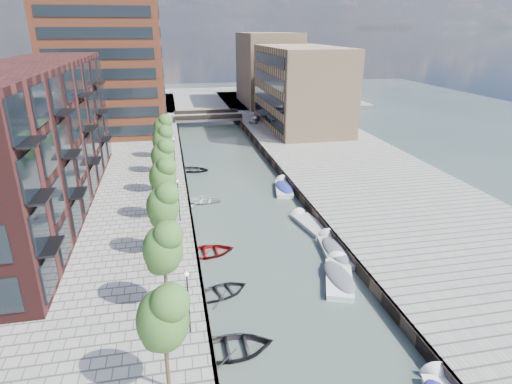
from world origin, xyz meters
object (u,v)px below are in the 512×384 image
object	(u,v)px
tree_1	(163,247)
tree_6	(163,127)
tree_5	(163,139)
sloop_3	(203,203)
motorboat_2	(308,224)
tree_3	(163,175)
motorboat_1	(339,276)
motorboat_3	(284,188)
tree_4	(163,155)
sloop_0	(233,352)
sloop_2	(208,254)
motorboat_4	(334,250)
sloop_1	(222,294)
bridge	(208,117)
sloop_4	(193,171)
tree_2	(163,204)
car	(254,119)
tree_0	(163,316)

from	to	relation	value
tree_1	tree_6	xyz separation A→B (m)	(0.00, 35.00, 0.00)
tree_1	tree_5	size ratio (longest dim) A/B	1.00
sloop_3	motorboat_2	xyz separation A→B (m)	(9.56, -7.72, 0.10)
tree_3	motorboat_1	distance (m)	18.14
tree_1	motorboat_3	world-z (taller)	tree_1
motorboat_2	tree_4	bearing A→B (deg)	146.02
sloop_0	sloop_2	xyz separation A→B (m)	(-0.28, 12.02, 0.00)
tree_4	tree_3	bearing A→B (deg)	-90.00
motorboat_2	motorboat_4	distance (m)	5.73
tree_3	motorboat_1	world-z (taller)	tree_3
sloop_1	sloop_3	xyz separation A→B (m)	(0.15, 17.67, 0.00)
sloop_3	motorboat_1	world-z (taller)	motorboat_1
tree_1	bridge	bearing A→B (deg)	82.07
sloop_2	motorboat_2	bearing A→B (deg)	-74.09
sloop_2	motorboat_2	world-z (taller)	motorboat_2
tree_1	motorboat_2	xyz separation A→B (m)	(13.53, 11.88, -5.21)
motorboat_1	motorboat_3	distance (m)	19.59
bridge	motorboat_1	size ratio (longest dim) A/B	2.19
sloop_0	tree_6	bearing A→B (deg)	4.19
tree_4	sloop_1	bearing A→B (deg)	-78.70
tree_5	sloop_2	world-z (taller)	tree_5
motorboat_3	sloop_4	bearing A→B (deg)	137.86
tree_3	sloop_4	bearing A→B (deg)	78.12
tree_6	sloop_3	size ratio (longest dim) A/B	1.47
tree_3	tree_4	distance (m)	7.00
sloop_3	motorboat_1	distance (m)	19.53
motorboat_3	tree_2	bearing A→B (deg)	-132.88
sloop_4	motorboat_4	distance (m)	26.88
tree_1	sloop_3	xyz separation A→B (m)	(3.96, 19.61, -5.31)
tree_3	motorboat_4	world-z (taller)	tree_3
sloop_3	motorboat_3	bearing A→B (deg)	-63.79
tree_1	sloop_3	distance (m)	20.69
motorboat_3	motorboat_4	distance (m)	15.60
tree_2	sloop_4	distance (m)	24.80
motorboat_4	car	world-z (taller)	car
tree_2	car	size ratio (longest dim) A/B	1.51
tree_0	sloop_1	distance (m)	11.07
tree_0	tree_6	world-z (taller)	same
motorboat_1	motorboat_4	world-z (taller)	motorboat_4
tree_2	sloop_3	size ratio (longest dim) A/B	1.47
tree_6	sloop_1	bearing A→B (deg)	-83.43
tree_2	tree_6	distance (m)	28.00
sloop_3	tree_3	bearing A→B (deg)	158.42
sloop_3	sloop_0	bearing A→B (deg)	-166.99
motorboat_3	tree_4	bearing A→B (deg)	-176.77
tree_2	tree_5	size ratio (longest dim) A/B	1.00
motorboat_3	tree_0	bearing A→B (deg)	-115.49
motorboat_3	tree_3	bearing A→B (deg)	-150.47
tree_2	motorboat_3	bearing A→B (deg)	47.12
tree_0	sloop_3	world-z (taller)	tree_0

